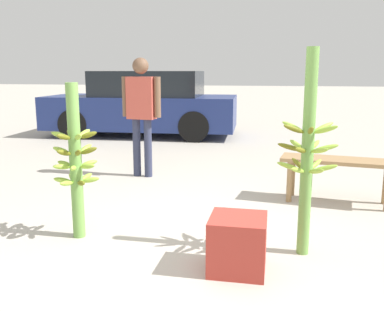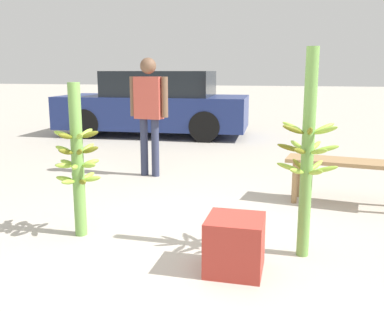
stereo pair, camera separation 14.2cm
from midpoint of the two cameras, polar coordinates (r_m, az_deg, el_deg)
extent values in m
plane|color=#B2AA9E|center=(3.50, -1.92, -12.72)|extent=(80.00, 80.00, 0.00)
cylinder|color=#6B9E47|center=(3.76, -16.31, -0.79)|extent=(0.10, 0.10, 1.33)
ellipsoid|color=#656718|center=(3.69, -14.73, 2.72)|extent=(0.16, 0.08, 0.09)
ellipsoid|color=#93BC3D|center=(3.80, -15.23, 2.94)|extent=(0.09, 0.16, 0.09)
ellipsoid|color=#656718|center=(3.83, -16.95, 2.91)|extent=(0.14, 0.14, 0.09)
ellipsoid|color=#93BC3D|center=(3.75, -18.25, 2.67)|extent=(0.16, 0.08, 0.09)
ellipsoid|color=#656718|center=(3.64, -17.83, 2.44)|extent=(0.09, 0.16, 0.09)
ellipsoid|color=#93BC3D|center=(3.61, -16.02, 2.47)|extent=(0.14, 0.14, 0.09)
ellipsoid|color=#656718|center=(3.63, -16.04, 0.40)|extent=(0.13, 0.15, 0.09)
ellipsoid|color=#656718|center=(3.70, -14.67, 0.69)|extent=(0.16, 0.06, 0.09)
ellipsoid|color=#93BC3D|center=(3.82, -15.05, 0.98)|extent=(0.10, 0.16, 0.09)
ellipsoid|color=#93BC3D|center=(3.86, -16.72, 0.99)|extent=(0.13, 0.15, 0.09)
ellipsoid|color=#93BC3D|center=(3.78, -18.07, 0.71)|extent=(0.16, 0.06, 0.09)
ellipsoid|color=#656718|center=(3.67, -17.78, 0.42)|extent=(0.10, 0.16, 0.09)
ellipsoid|color=#93BC3D|center=(3.84, -17.65, -0.99)|extent=(0.16, 0.08, 0.07)
ellipsoid|color=#93BC3D|center=(3.73, -18.03, -1.38)|extent=(0.14, 0.14, 0.07)
ellipsoid|color=#93BC3D|center=(3.65, -16.64, -1.57)|extent=(0.09, 0.16, 0.07)
ellipsoid|color=#93BC3D|center=(3.69, -14.86, -1.34)|extent=(0.16, 0.08, 0.07)
ellipsoid|color=#93BC3D|center=(3.80, -14.57, -0.94)|extent=(0.14, 0.14, 0.07)
ellipsoid|color=#93BC3D|center=(3.88, -15.96, -0.78)|extent=(0.09, 0.16, 0.07)
ellipsoid|color=#93BC3D|center=(3.71, -17.46, -3.49)|extent=(0.08, 0.16, 0.07)
ellipsoid|color=#656718|center=(3.68, -15.64, -3.51)|extent=(0.14, 0.14, 0.07)
ellipsoid|color=#93BC3D|center=(3.77, -14.39, -3.11)|extent=(0.16, 0.08, 0.07)
ellipsoid|color=#93BC3D|center=(3.88, -14.95, -2.73)|extent=(0.08, 0.16, 0.07)
ellipsoid|color=#93BC3D|center=(3.91, -16.68, -2.72)|extent=(0.14, 0.14, 0.07)
ellipsoid|color=#93BC3D|center=(3.83, -17.93, -3.09)|extent=(0.16, 0.08, 0.07)
cylinder|color=#6B9E47|center=(3.34, 13.97, 0.18)|extent=(0.09, 0.09, 1.59)
ellipsoid|color=#93BC3D|center=(3.37, 12.11, 3.83)|extent=(0.19, 0.12, 0.10)
ellipsoid|color=#656718|center=(3.24, 12.22, 3.54)|extent=(0.18, 0.13, 0.10)
ellipsoid|color=#656718|center=(3.18, 14.33, 3.31)|extent=(0.04, 0.19, 0.10)
ellipsoid|color=#93BC3D|center=(3.26, 16.23, 3.39)|extent=(0.19, 0.12, 0.10)
ellipsoid|color=#93BC3D|center=(3.38, 15.96, 3.69)|extent=(0.18, 0.13, 0.10)
ellipsoid|color=#93BC3D|center=(3.44, 13.95, 3.90)|extent=(0.04, 0.19, 0.10)
ellipsoid|color=#93BC3D|center=(3.44, 12.68, 1.45)|extent=(0.14, 0.18, 0.09)
ellipsoid|color=#656718|center=(3.32, 11.72, 1.15)|extent=(0.20, 0.05, 0.09)
ellipsoid|color=#656718|center=(3.21, 13.07, 0.76)|extent=(0.12, 0.19, 0.09)
ellipsoid|color=#93BC3D|center=(3.23, 15.43, 0.70)|extent=(0.14, 0.18, 0.09)
ellipsoid|color=#93BC3D|center=(3.35, 16.28, 1.03)|extent=(0.20, 0.05, 0.09)
ellipsoid|color=#93BC3D|center=(3.45, 14.89, 1.39)|extent=(0.12, 0.19, 0.09)
ellipsoid|color=#656718|center=(3.47, 12.80, -1.02)|extent=(0.12, 0.19, 0.09)
ellipsoid|color=#93BC3D|center=(3.36, 11.62, -1.37)|extent=(0.19, 0.05, 0.09)
ellipsoid|color=#93BC3D|center=(3.25, 12.70, -1.86)|extent=(0.14, 0.18, 0.09)
ellipsoid|color=#93BC3D|center=(3.25, 15.05, -1.97)|extent=(0.12, 0.19, 0.09)
ellipsoid|color=#93BC3D|center=(3.36, 16.15, -1.58)|extent=(0.19, 0.05, 0.09)
ellipsoid|color=#93BC3D|center=(3.47, 14.99, -1.12)|extent=(0.14, 0.18, 0.09)
cylinder|color=#2D334C|center=(5.90, -8.06, 1.13)|extent=(0.12, 0.12, 0.79)
cylinder|color=#2D334C|center=(5.83, -6.58, 1.05)|extent=(0.12, 0.12, 0.79)
cube|color=#BF4C3F|center=(5.78, -7.49, 7.68)|extent=(0.39, 0.21, 0.56)
cylinder|color=brown|center=(5.89, -9.56, 7.82)|extent=(0.10, 0.10, 0.53)
cylinder|color=brown|center=(5.69, -5.36, 7.81)|extent=(0.10, 0.10, 0.53)
sphere|color=brown|center=(5.77, -7.60, 11.84)|extent=(0.21, 0.21, 0.21)
cube|color=#99754C|center=(4.85, 18.19, -0.59)|extent=(1.25, 0.55, 0.04)
cylinder|color=#99754C|center=(5.07, 12.46, -2.65)|extent=(0.06, 0.06, 0.45)
cylinder|color=#99754C|center=(4.81, 12.04, -3.38)|extent=(0.06, 0.06, 0.45)
cube|color=navy|center=(9.67, -7.12, 5.86)|extent=(4.23, 1.90, 0.71)
cube|color=black|center=(9.59, -6.25, 9.58)|extent=(2.36, 1.67, 0.54)
cylinder|color=black|center=(9.41, -15.93, 4.08)|extent=(0.64, 0.23, 0.63)
cylinder|color=black|center=(10.81, -12.64, 5.12)|extent=(0.64, 0.23, 0.63)
cylinder|color=black|center=(8.68, -0.20, 3.95)|extent=(0.64, 0.23, 0.63)
cylinder|color=black|center=(10.19, 1.08, 5.02)|extent=(0.64, 0.23, 0.63)
cube|color=#B2382D|center=(3.15, 4.80, -11.58)|extent=(0.40, 0.40, 0.40)
camera|label=1|loc=(0.07, -91.17, -0.23)|focal=40.00mm
camera|label=2|loc=(0.07, 88.83, 0.23)|focal=40.00mm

